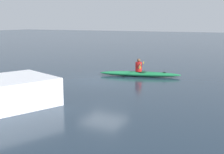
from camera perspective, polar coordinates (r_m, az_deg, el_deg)
ground_plane at (r=17.57m, az=-1.50°, el=-0.57°), size 160.00×160.00×0.00m
kayak at (r=18.76m, az=5.20°, el=0.58°), size 4.94×1.98×0.31m
kayaker at (r=18.69m, az=5.06°, el=2.05°), size 0.76×2.40×0.79m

